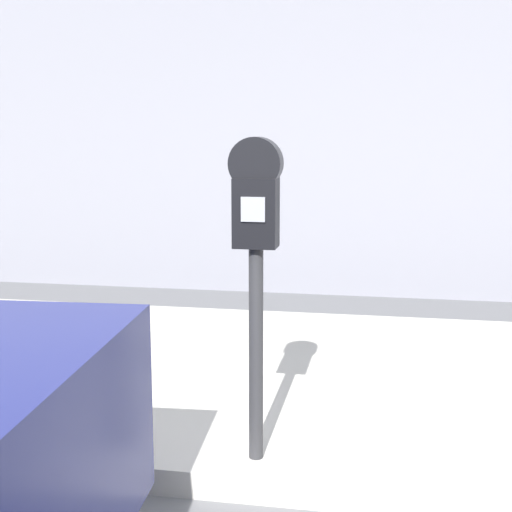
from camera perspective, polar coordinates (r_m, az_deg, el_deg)
The scene contains 2 objects.
sidewalk at distance 4.48m, azimuth 0.21°, elevation -9.69°, with size 24.00×2.80×0.12m.
parking_meter at distance 3.02m, azimuth -0.00°, elevation 1.97°, with size 0.22×0.14×1.42m.
Camera 1 is at (0.73, -1.95, 1.57)m, focal length 50.00 mm.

